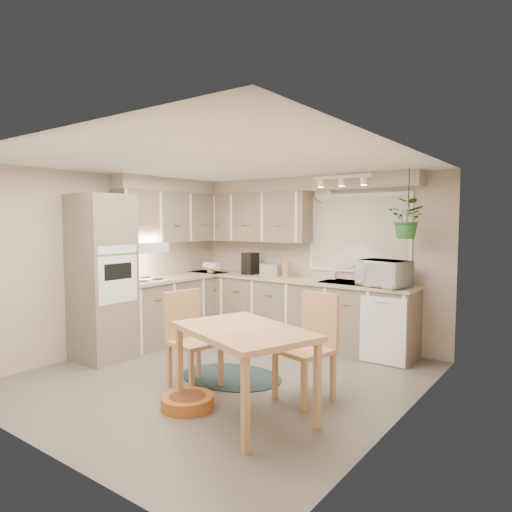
% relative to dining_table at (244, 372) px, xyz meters
% --- Properties ---
extents(floor, '(4.20, 4.20, 0.00)m').
position_rel_dining_table_xyz_m(floor, '(-0.83, 0.66, -0.40)').
color(floor, '#666359').
rests_on(floor, ground).
extents(ceiling, '(4.20, 4.20, 0.00)m').
position_rel_dining_table_xyz_m(ceiling, '(-0.83, 0.66, 2.00)').
color(ceiling, white).
rests_on(ceiling, wall_back).
extents(wall_back, '(4.00, 0.04, 2.40)m').
position_rel_dining_table_xyz_m(wall_back, '(-0.83, 2.76, 0.80)').
color(wall_back, '#BBAB9A').
rests_on(wall_back, floor).
extents(wall_front, '(4.00, 0.04, 2.40)m').
position_rel_dining_table_xyz_m(wall_front, '(-0.83, -1.44, 0.80)').
color(wall_front, '#BBAB9A').
rests_on(wall_front, floor).
extents(wall_left, '(0.04, 4.20, 2.40)m').
position_rel_dining_table_xyz_m(wall_left, '(-2.83, 0.66, 0.80)').
color(wall_left, '#BBAB9A').
rests_on(wall_left, floor).
extents(wall_right, '(0.04, 4.20, 2.40)m').
position_rel_dining_table_xyz_m(wall_right, '(1.17, 0.66, 0.80)').
color(wall_right, '#BBAB9A').
rests_on(wall_right, floor).
extents(base_cab_left, '(0.60, 1.85, 0.90)m').
position_rel_dining_table_xyz_m(base_cab_left, '(-2.53, 1.54, 0.05)').
color(base_cab_left, gray).
rests_on(base_cab_left, floor).
extents(base_cab_back, '(3.60, 0.60, 0.90)m').
position_rel_dining_table_xyz_m(base_cab_back, '(-1.03, 2.46, 0.05)').
color(base_cab_back, gray).
rests_on(base_cab_back, floor).
extents(counter_left, '(0.64, 1.89, 0.04)m').
position_rel_dining_table_xyz_m(counter_left, '(-2.52, 1.54, 0.52)').
color(counter_left, '#C4AC8F').
rests_on(counter_left, base_cab_left).
extents(counter_back, '(3.64, 0.64, 0.04)m').
position_rel_dining_table_xyz_m(counter_back, '(-1.03, 2.45, 0.52)').
color(counter_back, '#C4AC8F').
rests_on(counter_back, base_cab_back).
extents(oven_stack, '(0.65, 0.65, 2.10)m').
position_rel_dining_table_xyz_m(oven_stack, '(-2.50, 0.29, 0.65)').
color(oven_stack, gray).
rests_on(oven_stack, floor).
extents(wall_oven_face, '(0.02, 0.56, 0.58)m').
position_rel_dining_table_xyz_m(wall_oven_face, '(-2.18, 0.29, 0.65)').
color(wall_oven_face, white).
rests_on(wall_oven_face, oven_stack).
extents(upper_cab_left, '(0.35, 2.00, 0.75)m').
position_rel_dining_table_xyz_m(upper_cab_left, '(-2.65, 1.66, 1.42)').
color(upper_cab_left, gray).
rests_on(upper_cab_left, wall_left).
extents(upper_cab_back, '(2.00, 0.35, 0.75)m').
position_rel_dining_table_xyz_m(upper_cab_back, '(-1.83, 2.59, 1.42)').
color(upper_cab_back, gray).
rests_on(upper_cab_back, wall_back).
extents(soffit_left, '(0.30, 2.00, 0.20)m').
position_rel_dining_table_xyz_m(soffit_left, '(-2.68, 1.66, 1.90)').
color(soffit_left, '#BBAB9A').
rests_on(soffit_left, wall_left).
extents(soffit_back, '(3.60, 0.30, 0.20)m').
position_rel_dining_table_xyz_m(soffit_back, '(-1.03, 2.61, 1.90)').
color(soffit_back, '#BBAB9A').
rests_on(soffit_back, wall_back).
extents(cooktop, '(0.52, 0.58, 0.02)m').
position_rel_dining_table_xyz_m(cooktop, '(-2.51, 0.96, 0.54)').
color(cooktop, white).
rests_on(cooktop, counter_left).
extents(range_hood, '(0.40, 0.60, 0.14)m').
position_rel_dining_table_xyz_m(range_hood, '(-2.53, 0.96, 1.00)').
color(range_hood, white).
rests_on(range_hood, upper_cab_left).
extents(window_blinds, '(1.40, 0.02, 1.00)m').
position_rel_dining_table_xyz_m(window_blinds, '(-0.13, 2.73, 1.20)').
color(window_blinds, silver).
rests_on(window_blinds, wall_back).
extents(window_frame, '(1.50, 0.02, 1.10)m').
position_rel_dining_table_xyz_m(window_frame, '(-0.13, 2.74, 1.20)').
color(window_frame, white).
rests_on(window_frame, wall_back).
extents(sink, '(0.70, 0.48, 0.10)m').
position_rel_dining_table_xyz_m(sink, '(-0.13, 2.46, 0.50)').
color(sink, '#ADB0B5').
rests_on(sink, counter_back).
extents(dishwasher_front, '(0.58, 0.02, 0.83)m').
position_rel_dining_table_xyz_m(dishwasher_front, '(0.47, 2.15, 0.02)').
color(dishwasher_front, white).
rests_on(dishwasher_front, base_cab_back).
extents(track_light_bar, '(0.80, 0.04, 0.04)m').
position_rel_dining_table_xyz_m(track_light_bar, '(-0.13, 2.21, 1.93)').
color(track_light_bar, white).
rests_on(track_light_bar, ceiling).
extents(wall_clock, '(0.30, 0.03, 0.30)m').
position_rel_dining_table_xyz_m(wall_clock, '(-0.68, 2.73, 1.78)').
color(wall_clock, gold).
rests_on(wall_clock, wall_back).
extents(dining_table, '(1.48, 1.22, 0.80)m').
position_rel_dining_table_xyz_m(dining_table, '(0.00, 0.00, 0.00)').
color(dining_table, tan).
rests_on(dining_table, floor).
extents(chair_left, '(0.54, 0.54, 1.02)m').
position_rel_dining_table_xyz_m(chair_left, '(-0.86, 0.26, 0.11)').
color(chair_left, tan).
rests_on(chair_left, floor).
extents(chair_back, '(0.59, 0.59, 1.05)m').
position_rel_dining_table_xyz_m(chair_back, '(0.25, 0.64, 0.12)').
color(chair_back, tan).
rests_on(chair_back, floor).
extents(braided_rug, '(1.33, 1.09, 0.01)m').
position_rel_dining_table_xyz_m(braided_rug, '(-0.74, 0.71, -0.40)').
color(braided_rug, black).
rests_on(braided_rug, floor).
extents(pet_bed, '(0.53, 0.53, 0.12)m').
position_rel_dining_table_xyz_m(pet_bed, '(-0.53, -0.19, -0.34)').
color(pet_bed, '#C05F26').
rests_on(pet_bed, floor).
extents(microwave, '(0.67, 0.47, 0.41)m').
position_rel_dining_table_xyz_m(microwave, '(0.39, 2.36, 0.74)').
color(microwave, white).
rests_on(microwave, counter_back).
extents(soap_bottle, '(0.09, 0.18, 0.08)m').
position_rel_dining_table_xyz_m(soap_bottle, '(-0.43, 2.61, 0.58)').
color(soap_bottle, white).
rests_on(soap_bottle, counter_back).
extents(hanging_plant, '(0.53, 0.56, 0.38)m').
position_rel_dining_table_xyz_m(hanging_plant, '(0.69, 2.36, 1.34)').
color(hanging_plant, '#2A6B2B').
rests_on(hanging_plant, ceiling).
extents(coffee_maker, '(0.19, 0.23, 0.33)m').
position_rel_dining_table_xyz_m(coffee_maker, '(-1.78, 2.46, 0.70)').
color(coffee_maker, black).
rests_on(coffee_maker, counter_back).
extents(toaster, '(0.31, 0.20, 0.18)m').
position_rel_dining_table_xyz_m(toaster, '(-1.41, 2.48, 0.63)').
color(toaster, '#ADB0B5').
rests_on(toaster, counter_back).
extents(knife_block, '(0.10, 0.10, 0.21)m').
position_rel_dining_table_xyz_m(knife_block, '(-1.14, 2.51, 0.64)').
color(knife_block, tan).
rests_on(knife_block, counter_back).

